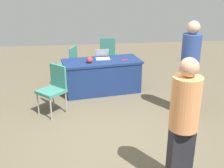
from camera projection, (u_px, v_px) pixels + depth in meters
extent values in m
plane|color=brown|center=(114.00, 142.00, 4.43)|extent=(14.40, 14.40, 0.00)
cube|color=navy|center=(102.00, 61.00, 6.21)|extent=(1.85, 1.01, 0.05)
cube|color=navy|center=(102.00, 77.00, 6.34)|extent=(1.77, 0.97, 0.70)
cylinder|color=#9E9993|center=(51.00, 109.00, 5.07)|extent=(0.03, 0.03, 0.43)
cylinder|color=#9E9993|center=(38.00, 104.00, 5.29)|extent=(0.03, 0.03, 0.43)
cylinder|color=#9E9993|center=(66.00, 102.00, 5.35)|extent=(0.03, 0.03, 0.43)
cylinder|color=#9E9993|center=(53.00, 98.00, 5.57)|extent=(0.03, 0.03, 0.43)
cube|color=#387F70|center=(51.00, 91.00, 5.23)|extent=(0.62, 0.62, 0.06)
cube|color=#387F70|center=(58.00, 76.00, 5.28)|extent=(0.32, 0.33, 0.45)
cylinder|color=#9E9993|center=(102.00, 60.00, 8.07)|extent=(0.03, 0.03, 0.46)
cylinder|color=#9E9993|center=(115.00, 61.00, 8.04)|extent=(0.03, 0.03, 0.46)
cylinder|color=#9E9993|center=(101.00, 64.00, 7.72)|extent=(0.03, 0.03, 0.46)
cylinder|color=#9E9993|center=(114.00, 64.00, 7.69)|extent=(0.03, 0.03, 0.46)
cube|color=#387F70|center=(108.00, 54.00, 7.79)|extent=(0.52, 0.52, 0.06)
cube|color=#387F70|center=(108.00, 46.00, 7.51)|extent=(0.42, 0.12, 0.45)
cylinder|color=#9E9993|center=(56.00, 77.00, 6.68)|extent=(0.03, 0.03, 0.45)
cylinder|color=#9E9993|center=(63.00, 73.00, 7.02)|extent=(0.03, 0.03, 0.45)
cylinder|color=#9E9993|center=(71.00, 79.00, 6.59)|extent=(0.03, 0.03, 0.45)
cylinder|color=#9E9993|center=(77.00, 74.00, 6.94)|extent=(0.03, 0.03, 0.45)
cube|color=#387F70|center=(66.00, 66.00, 6.72)|extent=(0.57, 0.57, 0.06)
cube|color=#387F70|center=(73.00, 56.00, 6.58)|extent=(0.19, 0.40, 0.45)
cube|color=#26262D|center=(180.00, 157.00, 3.39)|extent=(0.29, 0.19, 0.81)
cylinder|color=#F49E60|center=(185.00, 104.00, 3.13)|extent=(0.35, 0.35, 0.64)
sphere|color=tan|center=(189.00, 67.00, 2.97)|extent=(0.22, 0.22, 0.22)
cube|color=#26262D|center=(187.00, 92.00, 5.28)|extent=(0.22, 0.30, 0.87)
cylinder|color=#2D478C|center=(191.00, 53.00, 5.00)|extent=(0.38, 0.38, 0.68)
sphere|color=tan|center=(194.00, 27.00, 4.84)|extent=(0.23, 0.23, 0.23)
cube|color=silver|center=(103.00, 59.00, 6.30)|extent=(0.32, 0.23, 0.02)
cube|color=#B7B7BC|center=(102.00, 53.00, 6.39)|extent=(0.32, 0.08, 0.19)
sphere|color=#B2382D|center=(90.00, 60.00, 5.98)|extent=(0.13, 0.13, 0.13)
cube|color=red|center=(125.00, 60.00, 6.23)|extent=(0.18, 0.09, 0.01)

